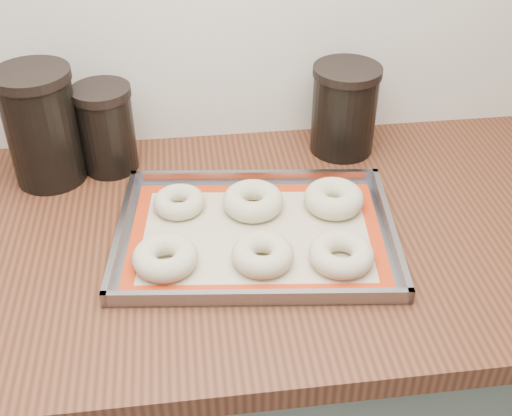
{
  "coord_description": "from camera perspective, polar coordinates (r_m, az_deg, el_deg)",
  "views": [
    {
      "loc": [
        -0.07,
        0.82,
        1.58
      ],
      "look_at": [
        0.04,
        1.65,
        0.96
      ],
      "focal_mm": 45.0,
      "sensor_mm": 36.0,
      "label": 1
    }
  ],
  "objects": [
    {
      "name": "canister_right",
      "position": [
        1.28,
        7.85,
        8.7
      ],
      "size": [
        0.13,
        0.13,
        0.18
      ],
      "color": "black",
      "rests_on": "countertop"
    },
    {
      "name": "bagel_front_left",
      "position": [
        1.01,
        -8.08,
        -4.37
      ],
      "size": [
        0.12,
        0.12,
        0.04
      ],
      "primitive_type": "torus",
      "rotation": [
        0.0,
        0.0,
        -0.2
      ],
      "color": "beige",
      "rests_on": "baking_mat"
    },
    {
      "name": "cabinet",
      "position": [
        1.43,
        -1.68,
        -16.83
      ],
      "size": [
        3.0,
        0.65,
        0.86
      ],
      "primitive_type": "cube",
      "color": "slate",
      "rests_on": "floor"
    },
    {
      "name": "canister_left",
      "position": [
        1.23,
        -18.49,
        6.91
      ],
      "size": [
        0.14,
        0.14,
        0.22
      ],
      "color": "black",
      "rests_on": "countertop"
    },
    {
      "name": "bagel_back_right",
      "position": [
        1.13,
        6.92,
        0.84
      ],
      "size": [
        0.14,
        0.14,
        0.04
      ],
      "primitive_type": "torus",
      "rotation": [
        0.0,
        0.0,
        -0.4
      ],
      "color": "beige",
      "rests_on": "baking_mat"
    },
    {
      "name": "countertop",
      "position": [
        1.11,
        -2.09,
        -2.76
      ],
      "size": [
        3.06,
        0.68,
        0.04
      ],
      "primitive_type": "cube",
      "color": "#5A2E1B",
      "rests_on": "cabinet"
    },
    {
      "name": "baking_mat",
      "position": [
        1.08,
        -0.0,
        -2.36
      ],
      "size": [
        0.45,
        0.34,
        0.0
      ],
      "rotation": [
        0.0,
        0.0,
        -0.11
      ],
      "color": "#C6B793",
      "rests_on": "baking_tray"
    },
    {
      "name": "baking_tray",
      "position": [
        1.07,
        -0.0,
        -2.28
      ],
      "size": [
        0.49,
        0.38,
        0.03
      ],
      "rotation": [
        0.0,
        0.0,
        -0.11
      ],
      "color": "gray",
      "rests_on": "countertop"
    },
    {
      "name": "bagel_back_left",
      "position": [
        1.13,
        -6.85,
        0.54
      ],
      "size": [
        0.12,
        0.12,
        0.03
      ],
      "primitive_type": "torus",
      "rotation": [
        0.0,
        0.0,
        -0.45
      ],
      "color": "beige",
      "rests_on": "baking_mat"
    },
    {
      "name": "bagel_front_right",
      "position": [
        1.02,
        7.59,
        -4.12
      ],
      "size": [
        0.12,
        0.12,
        0.04
      ],
      "primitive_type": "torus",
      "rotation": [
        0.0,
        0.0,
        0.19
      ],
      "color": "beige",
      "rests_on": "baking_mat"
    },
    {
      "name": "bagel_front_mid",
      "position": [
        1.01,
        0.59,
        -4.15
      ],
      "size": [
        0.13,
        0.13,
        0.04
      ],
      "primitive_type": "torus",
      "rotation": [
        0.0,
        0.0,
        -0.35
      ],
      "color": "beige",
      "rests_on": "baking_mat"
    },
    {
      "name": "bagel_back_mid",
      "position": [
        1.12,
        -0.27,
        0.64
      ],
      "size": [
        0.13,
        0.13,
        0.04
      ],
      "primitive_type": "torus",
      "rotation": [
        0.0,
        0.0,
        -0.25
      ],
      "color": "beige",
      "rests_on": "baking_mat"
    },
    {
      "name": "canister_mid",
      "position": [
        1.24,
        -13.16,
        6.89
      ],
      "size": [
        0.11,
        0.11,
        0.17
      ],
      "color": "black",
      "rests_on": "countertop"
    }
  ]
}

